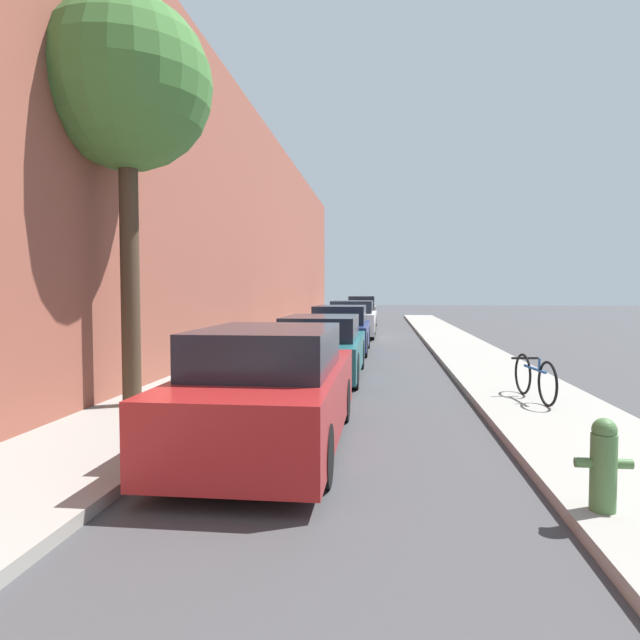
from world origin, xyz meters
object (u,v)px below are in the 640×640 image
(parked_car_red, at_px, (271,390))
(parked_car_navy, at_px, (341,330))
(parked_car_teal, at_px, (322,348))
(street_tree_near, at_px, (127,88))
(parked_car_white, at_px, (352,320))
(parked_car_silver, at_px, (359,316))
(parked_car_grey, at_px, (362,310))
(bicycle, at_px, (534,378))
(fire_hydrant, at_px, (603,463))

(parked_car_red, relative_size, parked_car_navy, 1.06)
(parked_car_teal, xyz_separation_m, street_tree_near, (-2.49, -3.75, 4.21))
(parked_car_white, bearing_deg, parked_car_red, -90.26)
(parked_car_red, distance_m, street_tree_near, 5.09)
(parked_car_teal, bearing_deg, parked_car_silver, 89.78)
(parked_car_red, bearing_deg, parked_car_silver, 89.79)
(street_tree_near, bearing_deg, parked_car_red, -32.27)
(parked_car_silver, relative_size, parked_car_grey, 0.92)
(parked_car_red, distance_m, bicycle, 4.56)
(parked_car_teal, bearing_deg, parked_car_grey, 90.00)
(parked_car_red, bearing_deg, parked_car_navy, 89.82)
(parked_car_navy, distance_m, fire_hydrant, 12.51)
(parked_car_red, bearing_deg, fire_hydrant, -31.93)
(parked_car_grey, height_order, fire_hydrant, parked_car_grey)
(parked_car_navy, relative_size, fire_hydrant, 5.54)
(parked_car_red, xyz_separation_m, parked_car_grey, (0.02, 26.95, 0.05))
(parked_car_grey, bearing_deg, parked_car_teal, -90.00)
(parked_car_teal, bearing_deg, parked_car_red, -90.19)
(parked_car_silver, bearing_deg, parked_car_navy, -90.24)
(street_tree_near, height_order, bicycle, street_tree_near)
(parked_car_white, distance_m, bicycle, 13.74)
(parked_car_teal, xyz_separation_m, parked_car_silver, (0.06, 16.29, -0.03))
(parked_car_white, xyz_separation_m, bicycle, (3.63, -13.25, -0.23))
(parked_car_navy, relative_size, parked_car_silver, 1.03)
(parked_car_silver, xyz_separation_m, street_tree_near, (-2.55, -20.04, 4.23))
(parked_car_teal, bearing_deg, parked_car_navy, 89.84)
(parked_car_grey, xyz_separation_m, fire_hydrant, (3.03, -28.84, -0.22))
(parked_car_red, relative_size, street_tree_near, 0.72)
(parked_car_teal, relative_size, parked_car_grey, 1.05)
(parked_car_silver, bearing_deg, fire_hydrant, -82.81)
(parked_car_grey, distance_m, bicycle, 24.57)
(street_tree_near, bearing_deg, parked_car_silver, 82.75)
(parked_car_white, xyz_separation_m, parked_car_silver, (0.01, 5.70, -0.09))
(parked_car_red, distance_m, parked_car_silver, 21.60)
(parked_car_grey, bearing_deg, parked_car_navy, -89.96)
(parked_car_red, height_order, parked_car_navy, parked_car_red)
(street_tree_near, distance_m, bicycle, 7.65)
(parked_car_red, relative_size, parked_car_silver, 1.09)
(parked_car_teal, xyz_separation_m, bicycle, (3.69, -2.66, -0.17))
(parked_car_red, bearing_deg, parked_car_grey, 89.96)
(parked_car_grey, distance_m, fire_hydrant, 29.00)
(parked_car_teal, xyz_separation_m, parked_car_grey, (0.00, 21.63, 0.08))
(parked_car_white, xyz_separation_m, parked_car_grey, (-0.05, 11.04, 0.02))
(parked_car_teal, bearing_deg, bicycle, -35.79)
(parked_car_white, bearing_deg, parked_car_navy, -90.41)
(parked_car_teal, relative_size, street_tree_near, 0.75)
(parked_car_white, bearing_deg, parked_car_silver, 89.92)
(parked_car_teal, relative_size, parked_car_white, 1.02)
(parked_car_silver, xyz_separation_m, parked_car_grey, (-0.06, 5.34, 0.11))
(parked_car_silver, relative_size, bicycle, 2.37)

